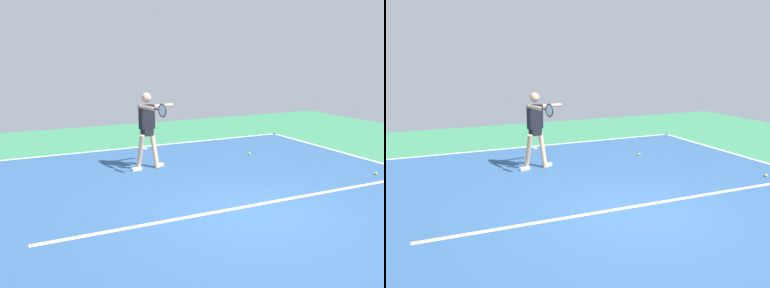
# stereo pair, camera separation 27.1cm
# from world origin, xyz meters

# --- Properties ---
(ground_plane) EXTENTS (19.94, 19.94, 0.00)m
(ground_plane) POSITION_xyz_m (0.00, 0.00, 0.00)
(ground_plane) COLOR #388456
(court_surface) EXTENTS (9.60, 11.71, 0.00)m
(court_surface) POSITION_xyz_m (0.00, 0.00, 0.00)
(court_surface) COLOR #2D5484
(court_surface) RESTS_ON ground_plane
(court_line_baseline_near) EXTENTS (9.60, 0.10, 0.01)m
(court_line_baseline_near) POSITION_xyz_m (0.00, -5.81, 0.00)
(court_line_baseline_near) COLOR white
(court_line_baseline_near) RESTS_ON ground_plane
(court_line_service) EXTENTS (7.20, 0.10, 0.01)m
(court_line_service) POSITION_xyz_m (0.00, -0.29, 0.00)
(court_line_service) COLOR white
(court_line_service) RESTS_ON ground_plane
(court_line_centre_mark) EXTENTS (0.10, 0.30, 0.01)m
(court_line_centre_mark) POSITION_xyz_m (0.00, -5.61, 0.00)
(court_line_centre_mark) COLOR white
(court_line_centre_mark) RESTS_ON ground_plane
(tennis_player) EXTENTS (1.15, 1.29, 1.82)m
(tennis_player) POSITION_xyz_m (0.65, -3.44, 1.05)
(tennis_player) COLOR tan
(tennis_player) RESTS_ON ground_plane
(tennis_ball_by_baseline) EXTENTS (0.07, 0.07, 0.07)m
(tennis_ball_by_baseline) POSITION_xyz_m (-2.28, -3.58, 0.03)
(tennis_ball_by_baseline) COLOR #CCE033
(tennis_ball_by_baseline) RESTS_ON ground_plane
(tennis_ball_near_service_line) EXTENTS (0.07, 0.07, 0.07)m
(tennis_ball_near_service_line) POSITION_xyz_m (-3.78, -0.72, 0.03)
(tennis_ball_near_service_line) COLOR #CCE033
(tennis_ball_near_service_line) RESTS_ON ground_plane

